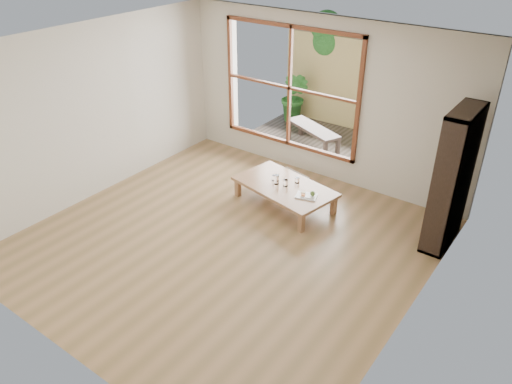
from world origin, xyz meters
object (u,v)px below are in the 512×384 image
garden_bench (313,130)px  food_tray (308,195)px  bookshelf (452,180)px  low_table (285,188)px

garden_bench → food_tray: bearing=-37.8°
bookshelf → food_tray: (-1.78, -0.54, -0.59)m
food_tray → bookshelf: bearing=-1.5°
low_table → food_tray: (0.45, -0.09, 0.06)m
low_table → food_tray: bearing=0.4°
bookshelf → food_tray: size_ratio=5.41×
low_table → bookshelf: size_ratio=0.87×
bookshelf → garden_bench: bearing=151.7°
food_tray → garden_bench: (-1.16, 2.12, 0.00)m
food_tray → garden_bench: food_tray is taller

